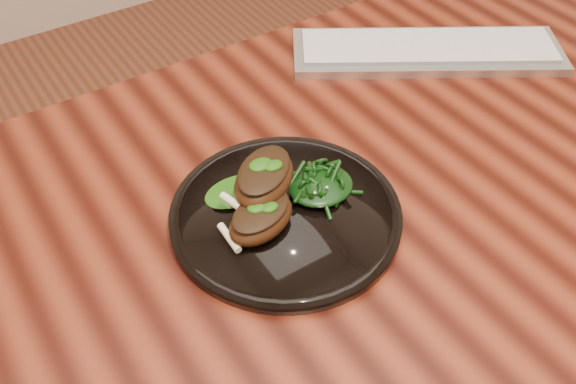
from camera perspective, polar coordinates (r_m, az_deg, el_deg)
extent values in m
cube|color=black|center=(0.90, 2.85, -0.89)|extent=(1.60, 0.80, 0.04)
cylinder|color=#341C0B|center=(1.74, 16.09, 6.65)|extent=(0.06, 0.06, 0.71)
cylinder|color=black|center=(0.85, -0.21, -2.09)|extent=(0.31, 0.31, 0.02)
torus|color=black|center=(0.84, -0.21, -1.99)|extent=(0.30, 0.30, 0.02)
cylinder|color=black|center=(0.84, -0.21, -1.84)|extent=(0.20, 0.20, 0.00)
ellipsoid|color=#3B1C0B|center=(0.80, -2.41, -2.44)|extent=(0.11, 0.09, 0.04)
ellipsoid|color=black|center=(0.79, -2.44, -1.69)|extent=(0.10, 0.08, 0.01)
cylinder|color=beige|center=(0.80, -5.24, -4.06)|extent=(0.01, 0.05, 0.01)
ellipsoid|color=#124307|center=(0.79, -2.45, -1.40)|extent=(0.03, 0.02, 0.01)
ellipsoid|color=#3B1C0B|center=(0.83, -2.14, 1.12)|extent=(0.13, 0.12, 0.04)
ellipsoid|color=black|center=(0.81, -2.17, 1.99)|extent=(0.12, 0.11, 0.01)
cylinder|color=beige|center=(0.81, -4.55, -1.19)|extent=(0.02, 0.05, 0.01)
ellipsoid|color=#124307|center=(0.81, -2.18, 2.32)|extent=(0.03, 0.02, 0.01)
ellipsoid|color=#124307|center=(0.86, -4.71, 0.07)|extent=(0.09, 0.06, 0.01)
ellipsoid|color=black|center=(0.86, 2.94, 0.55)|extent=(0.09, 0.08, 0.02)
cube|color=silver|center=(1.18, 12.27, 12.08)|extent=(0.47, 0.37, 0.02)
cube|color=silver|center=(1.18, 12.35, 12.55)|extent=(0.43, 0.33, 0.01)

